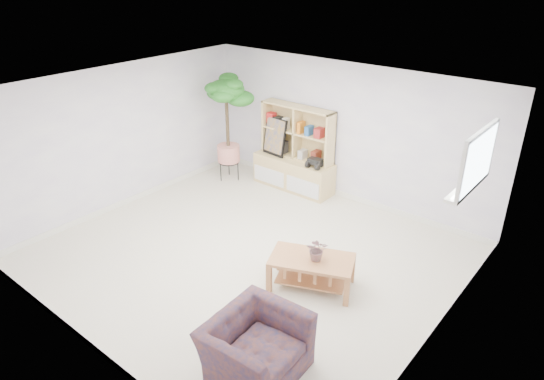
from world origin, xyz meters
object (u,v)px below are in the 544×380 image
Objects in this scene: floor_tree at (228,129)px; armchair at (256,344)px; coffee_table at (311,272)px; storage_unit at (294,149)px.

floor_tree is 4.97m from armchair.
coffee_table is at bearing 11.14° from armchair.
armchair is (2.39, -3.83, -0.41)m from storage_unit.
coffee_table is 1.07× the size of armchair.
coffee_table is 0.53× the size of floor_tree.
storage_unit is at bearing 108.24° from coffee_table.
storage_unit is 1.57× the size of armchair.
floor_tree reaches higher than armchair.
storage_unit is at bearing 28.96° from armchair.
floor_tree is (-1.21, -0.46, 0.23)m from storage_unit.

